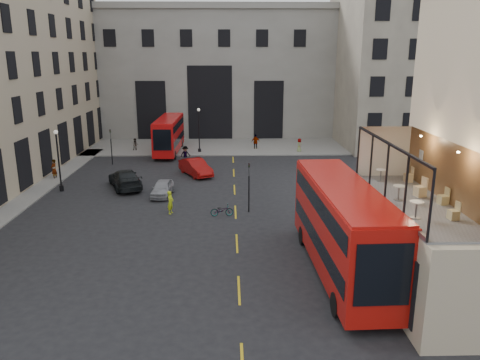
{
  "coord_description": "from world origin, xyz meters",
  "views": [
    {
      "loc": [
        -2.46,
        -21.25,
        11.48
      ],
      "look_at": [
        -1.7,
        10.15,
        3.0
      ],
      "focal_mm": 35.0,
      "sensor_mm": 36.0,
      "label": 1
    }
  ],
  "objects_px": {
    "bus_near": "(342,224)",
    "cafe_chair_b": "(443,199)",
    "cafe_chair_c": "(420,191)",
    "pedestrian_d": "(299,145)",
    "car_a": "(162,188)",
    "cafe_chair_d": "(409,177)",
    "bus_far": "(169,133)",
    "pedestrian_a": "(135,145)",
    "cafe_table_mid": "(399,191)",
    "traffic_light_far": "(111,142)",
    "street_lamp_b": "(199,133)",
    "cafe_chair_a": "(454,214)",
    "car_c": "(125,179)",
    "cyclist": "(170,202)",
    "pedestrian_b": "(185,155)",
    "cafe_table_far": "(381,173)",
    "car_b": "(196,167)",
    "cafe_table_near": "(416,207)",
    "bicycle": "(222,210)",
    "pedestrian_c": "(256,142)",
    "street_lamp_a": "(59,164)",
    "pedestrian_e": "(54,169)",
    "traffic_light_near": "(249,181)"
  },
  "relations": [
    {
      "from": "car_c",
      "to": "pedestrian_d",
      "type": "bearing_deg",
      "value": -161.81
    },
    {
      "from": "pedestrian_c",
      "to": "cafe_chair_b",
      "type": "height_order",
      "value": "cafe_chair_b"
    },
    {
      "from": "bus_far",
      "to": "bicycle",
      "type": "distance_m",
      "value": 23.96
    },
    {
      "from": "cyclist",
      "to": "cafe_table_mid",
      "type": "relative_size",
      "value": 2.35
    },
    {
      "from": "cafe_chair_b",
      "to": "cafe_chair_a",
      "type": "bearing_deg",
      "value": -103.15
    },
    {
      "from": "bus_far",
      "to": "bus_near",
      "type": "bearing_deg",
      "value": -67.89
    },
    {
      "from": "bus_near",
      "to": "pedestrian_d",
      "type": "relative_size",
      "value": 7.45
    },
    {
      "from": "car_b",
      "to": "cafe_chair_b",
      "type": "bearing_deg",
      "value": -88.87
    },
    {
      "from": "bus_near",
      "to": "cyclist",
      "type": "xyz_separation_m",
      "value": [
        -10.32,
        9.95,
        -1.91
      ]
    },
    {
      "from": "bus_far",
      "to": "cafe_chair_d",
      "type": "xyz_separation_m",
      "value": [
        17.13,
        -30.52,
        2.5
      ]
    },
    {
      "from": "bus_far",
      "to": "cafe_chair_d",
      "type": "distance_m",
      "value": 35.08
    },
    {
      "from": "car_a",
      "to": "pedestrian_d",
      "type": "height_order",
      "value": "pedestrian_d"
    },
    {
      "from": "cyclist",
      "to": "cafe_chair_a",
      "type": "bearing_deg",
      "value": -119.66
    },
    {
      "from": "cafe_chair_a",
      "to": "cafe_chair_d",
      "type": "xyz_separation_m",
      "value": [
        0.35,
        6.12,
        0.02
      ]
    },
    {
      "from": "bus_near",
      "to": "cafe_chair_c",
      "type": "relative_size",
      "value": 12.87
    },
    {
      "from": "street_lamp_a",
      "to": "bus_near",
      "type": "height_order",
      "value": "street_lamp_a"
    },
    {
      "from": "pedestrian_a",
      "to": "cafe_table_mid",
      "type": "height_order",
      "value": "cafe_table_mid"
    },
    {
      "from": "bus_far",
      "to": "cafe_table_near",
      "type": "relative_size",
      "value": 14.04
    },
    {
      "from": "pedestrian_e",
      "to": "cafe_chair_a",
      "type": "height_order",
      "value": "cafe_chair_a"
    },
    {
      "from": "car_a",
      "to": "cafe_table_near",
      "type": "relative_size",
      "value": 5.07
    },
    {
      "from": "car_c",
      "to": "cafe_chair_b",
      "type": "height_order",
      "value": "cafe_chair_b"
    },
    {
      "from": "pedestrian_e",
      "to": "cyclist",
      "type": "bearing_deg",
      "value": 64.96
    },
    {
      "from": "car_c",
      "to": "pedestrian_a",
      "type": "distance_m",
      "value": 16.32
    },
    {
      "from": "cafe_chair_a",
      "to": "cafe_chair_b",
      "type": "distance_m",
      "value": 2.15
    },
    {
      "from": "car_b",
      "to": "cafe_chair_c",
      "type": "height_order",
      "value": "cafe_chair_c"
    },
    {
      "from": "bus_near",
      "to": "pedestrian_a",
      "type": "relative_size",
      "value": 7.93
    },
    {
      "from": "pedestrian_d",
      "to": "pedestrian_c",
      "type": "bearing_deg",
      "value": 64.34
    },
    {
      "from": "car_a",
      "to": "pedestrian_a",
      "type": "relative_size",
      "value": 2.43
    },
    {
      "from": "street_lamp_b",
      "to": "cafe_chair_d",
      "type": "relative_size",
      "value": 6.24
    },
    {
      "from": "cafe_chair_c",
      "to": "pedestrian_d",
      "type": "bearing_deg",
      "value": 91.85
    },
    {
      "from": "street_lamp_b",
      "to": "cafe_table_far",
      "type": "relative_size",
      "value": 7.8
    },
    {
      "from": "car_a",
      "to": "cafe_chair_d",
      "type": "relative_size",
      "value": 4.47
    },
    {
      "from": "bus_near",
      "to": "cafe_chair_b",
      "type": "xyz_separation_m",
      "value": [
        4.16,
        -2.28,
        2.07
      ]
    },
    {
      "from": "bicycle",
      "to": "car_a",
      "type": "bearing_deg",
      "value": 39.52
    },
    {
      "from": "cyclist",
      "to": "bicycle",
      "type": "bearing_deg",
      "value": -83.4
    },
    {
      "from": "bus_far",
      "to": "cafe_chair_c",
      "type": "xyz_separation_m",
      "value": [
        16.69,
        -33.25,
        2.53
      ]
    },
    {
      "from": "bus_near",
      "to": "cafe_chair_b",
      "type": "height_order",
      "value": "cafe_chair_b"
    },
    {
      "from": "traffic_light_far",
      "to": "street_lamp_b",
      "type": "distance_m",
      "value": 10.82
    },
    {
      "from": "bus_near",
      "to": "cafe_chair_b",
      "type": "bearing_deg",
      "value": -28.68
    },
    {
      "from": "bicycle",
      "to": "cafe_table_near",
      "type": "distance_m",
      "value": 16.67
    },
    {
      "from": "cafe_chair_c",
      "to": "car_b",
      "type": "bearing_deg",
      "value": 119.86
    },
    {
      "from": "cafe_table_far",
      "to": "car_a",
      "type": "bearing_deg",
      "value": 138.1
    },
    {
      "from": "pedestrian_b",
      "to": "cafe_table_far",
      "type": "distance_m",
      "value": 28.4
    },
    {
      "from": "bus_far",
      "to": "pedestrian_b",
      "type": "relative_size",
      "value": 5.69
    },
    {
      "from": "traffic_light_near",
      "to": "car_a",
      "type": "bearing_deg",
      "value": 148.11
    },
    {
      "from": "traffic_light_far",
      "to": "pedestrian_c",
      "type": "xyz_separation_m",
      "value": [
        15.85,
        7.69,
        -1.47
      ]
    },
    {
      "from": "bus_near",
      "to": "cafe_table_near",
      "type": "bearing_deg",
      "value": -62.99
    },
    {
      "from": "street_lamp_b",
      "to": "pedestrian_d",
      "type": "relative_size",
      "value": 3.19
    },
    {
      "from": "car_c",
      "to": "cafe_chair_a",
      "type": "distance_m",
      "value": 28.8
    },
    {
      "from": "street_lamp_a",
      "to": "pedestrian_c",
      "type": "bearing_deg",
      "value": 44.74
    }
  ]
}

